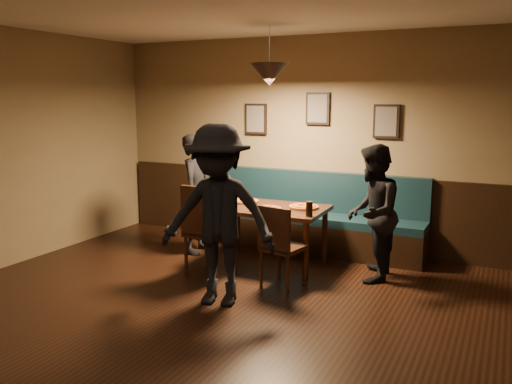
# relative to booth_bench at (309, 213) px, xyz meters

# --- Properties ---
(floor) EXTENTS (7.00, 7.00, 0.00)m
(floor) POSITION_rel_booth_bench_xyz_m (0.00, -3.20, -0.50)
(floor) COLOR black
(floor) RESTS_ON ground
(wall_back) EXTENTS (6.00, 0.00, 6.00)m
(wall_back) POSITION_rel_booth_bench_xyz_m (0.00, 0.30, 0.90)
(wall_back) COLOR #8C704F
(wall_back) RESTS_ON ground
(wainscot) EXTENTS (5.88, 0.06, 1.00)m
(wainscot) POSITION_rel_booth_bench_xyz_m (0.00, 0.27, 0.00)
(wainscot) COLOR black
(wainscot) RESTS_ON ground
(booth_bench) EXTENTS (3.00, 0.60, 1.00)m
(booth_bench) POSITION_rel_booth_bench_xyz_m (0.00, 0.00, 0.00)
(booth_bench) COLOR #0F232D
(booth_bench) RESTS_ON ground
(picture_left) EXTENTS (0.32, 0.04, 0.42)m
(picture_left) POSITION_rel_booth_bench_xyz_m (-0.90, 0.27, 1.20)
(picture_left) COLOR black
(picture_left) RESTS_ON wall_back
(picture_center) EXTENTS (0.32, 0.04, 0.42)m
(picture_center) POSITION_rel_booth_bench_xyz_m (0.00, 0.27, 1.35)
(picture_center) COLOR black
(picture_center) RESTS_ON wall_back
(picture_right) EXTENTS (0.32, 0.04, 0.42)m
(picture_right) POSITION_rel_booth_bench_xyz_m (0.90, 0.27, 1.20)
(picture_right) COLOR black
(picture_right) RESTS_ON wall_back
(pendant_lamp) EXTENTS (0.44, 0.44, 0.25)m
(pendant_lamp) POSITION_rel_booth_bench_xyz_m (-0.21, -0.80, 1.75)
(pendant_lamp) COLOR black
(pendant_lamp) RESTS_ON ceiling
(dining_table) EXTENTS (1.36, 0.89, 0.72)m
(dining_table) POSITION_rel_booth_bench_xyz_m (-0.21, -0.80, -0.14)
(dining_table) COLOR #311D0D
(dining_table) RESTS_ON floor
(chair_near_left) EXTENTS (0.49, 0.49, 1.05)m
(chair_near_left) POSITION_rel_booth_bench_xyz_m (-0.64, -1.43, 0.03)
(chair_near_left) COLOR black
(chair_near_left) RESTS_ON floor
(chair_near_right) EXTENTS (0.46, 0.46, 0.89)m
(chair_near_right) POSITION_rel_booth_bench_xyz_m (0.23, -1.38, -0.06)
(chair_near_right) COLOR black
(chair_near_right) RESTS_ON floor
(diner_left) EXTENTS (0.43, 0.60, 1.54)m
(diner_left) POSITION_rel_booth_bench_xyz_m (-1.27, -0.70, 0.27)
(diner_left) COLOR black
(diner_left) RESTS_ON floor
(diner_right) EXTENTS (0.65, 0.79, 1.50)m
(diner_right) POSITION_rel_booth_bench_xyz_m (1.01, -0.76, 0.25)
(diner_right) COLOR black
(diner_right) RESTS_ON floor
(diner_front) EXTENTS (1.23, 0.85, 1.75)m
(diner_front) POSITION_rel_booth_bench_xyz_m (-0.15, -2.10, 0.38)
(diner_front) COLOR black
(diner_front) RESTS_ON floor
(pizza_a) EXTENTS (0.36, 0.36, 0.04)m
(pizza_a) POSITION_rel_booth_bench_xyz_m (-0.58, -0.67, 0.23)
(pizza_a) COLOR gold
(pizza_a) RESTS_ON dining_table
(pizza_b) EXTENTS (0.35, 0.35, 0.04)m
(pizza_b) POSITION_rel_booth_bench_xyz_m (-0.14, -0.99, 0.23)
(pizza_b) COLOR orange
(pizza_b) RESTS_ON dining_table
(pizza_c) EXTENTS (0.38, 0.38, 0.04)m
(pizza_c) POSITION_rel_booth_bench_xyz_m (0.19, -0.70, 0.23)
(pizza_c) COLOR #C46824
(pizza_c) RESTS_ON dining_table
(soda_glass) EXTENTS (0.10, 0.10, 0.16)m
(soda_glass) POSITION_rel_booth_bench_xyz_m (0.39, -1.06, 0.30)
(soda_glass) COLOR black
(soda_glass) RESTS_ON dining_table
(tabasco_bottle) EXTENTS (0.03, 0.03, 0.11)m
(tabasco_bottle) POSITION_rel_booth_bench_xyz_m (0.30, -0.83, 0.27)
(tabasco_bottle) COLOR #9B0517
(tabasco_bottle) RESTS_ON dining_table
(napkin_a) EXTENTS (0.22, 0.22, 0.01)m
(napkin_a) POSITION_rel_booth_bench_xyz_m (-0.76, -0.56, 0.22)
(napkin_a) COLOR #1B6633
(napkin_a) RESTS_ON dining_table
(napkin_b) EXTENTS (0.18, 0.18, 0.01)m
(napkin_b) POSITION_rel_booth_bench_xyz_m (-0.73, -1.07, 0.22)
(napkin_b) COLOR #1B6729
(napkin_b) RESTS_ON dining_table
(cutlery_set) EXTENTS (0.19, 0.08, 0.00)m
(cutlery_set) POSITION_rel_booth_bench_xyz_m (-0.18, -1.17, 0.22)
(cutlery_set) COLOR #B7B7BB
(cutlery_set) RESTS_ON dining_table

